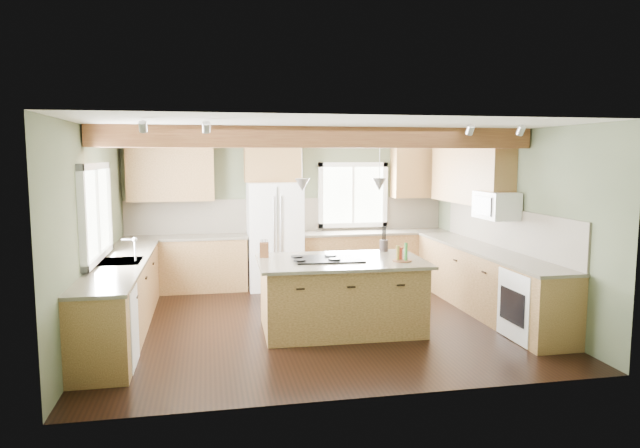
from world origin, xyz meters
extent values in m
plane|color=black|center=(0.00, 0.00, 0.00)|extent=(5.60, 5.60, 0.00)
plane|color=silver|center=(0.00, 0.00, 2.60)|extent=(5.60, 5.60, 0.00)
plane|color=#49523A|center=(0.00, 2.50, 1.30)|extent=(5.60, 0.00, 5.60)
plane|color=#49523A|center=(-2.80, 0.00, 1.30)|extent=(0.00, 5.00, 5.00)
plane|color=#49523A|center=(2.80, 0.00, 1.30)|extent=(0.00, 5.00, 5.00)
cube|color=#562A18|center=(0.00, -0.39, 2.47)|extent=(5.55, 0.26, 0.26)
cube|color=#562A18|center=(0.00, 2.40, 2.54)|extent=(5.55, 0.20, 0.10)
cube|color=brown|center=(0.00, 2.48, 1.21)|extent=(5.58, 0.03, 0.58)
cube|color=brown|center=(2.78, 0.05, 1.21)|extent=(0.03, 3.70, 0.58)
cube|color=brown|center=(-1.79, 2.20, 0.44)|extent=(2.02, 0.60, 0.88)
cube|color=#4B4337|center=(-1.79, 2.20, 0.90)|extent=(2.06, 0.64, 0.04)
cube|color=brown|center=(1.49, 2.20, 0.44)|extent=(2.62, 0.60, 0.88)
cube|color=#4B4337|center=(1.49, 2.20, 0.90)|extent=(2.66, 0.64, 0.04)
cube|color=brown|center=(-2.50, 0.05, 0.44)|extent=(0.60, 3.70, 0.88)
cube|color=#4B4337|center=(-2.50, 0.05, 0.90)|extent=(0.64, 3.74, 0.04)
cube|color=brown|center=(2.50, 0.05, 0.44)|extent=(0.60, 3.70, 0.88)
cube|color=#4B4337|center=(2.50, 0.05, 0.90)|extent=(0.64, 3.74, 0.04)
cube|color=brown|center=(-1.99, 2.33, 1.95)|extent=(1.40, 0.35, 0.90)
cube|color=brown|center=(-0.30, 2.33, 2.15)|extent=(0.96, 0.35, 0.70)
cube|color=brown|center=(2.62, 0.90, 1.95)|extent=(0.35, 2.20, 0.90)
cube|color=brown|center=(2.30, 2.33, 1.95)|extent=(0.90, 0.35, 0.90)
cube|color=white|center=(-2.78, 0.05, 1.55)|extent=(0.04, 1.60, 1.05)
cube|color=white|center=(1.15, 2.48, 1.55)|extent=(1.10, 0.04, 1.00)
cube|color=#262628|center=(-2.50, 0.05, 0.91)|extent=(0.50, 0.65, 0.03)
cylinder|color=#B2B2B7|center=(-2.32, 0.05, 1.05)|extent=(0.02, 0.02, 0.28)
cube|color=white|center=(-2.49, -1.25, 0.43)|extent=(0.60, 0.60, 0.84)
cube|color=white|center=(2.49, -1.25, 0.43)|extent=(0.60, 0.72, 0.84)
cube|color=white|center=(2.58, -0.05, 1.55)|extent=(0.40, 0.70, 0.38)
cone|color=#B2B2B7|center=(-0.24, -0.37, 1.88)|extent=(0.18, 0.18, 0.16)
cone|color=#B2B2B7|center=(0.75, -0.40, 1.88)|extent=(0.18, 0.18, 0.16)
cube|color=white|center=(-0.30, 2.12, 0.90)|extent=(0.90, 0.74, 1.80)
cube|color=brown|center=(0.26, -0.39, 0.44)|extent=(2.02, 1.27, 0.88)
cube|color=#4B4337|center=(0.26, -0.39, 0.90)|extent=(2.16, 1.41, 0.04)
cube|color=black|center=(0.09, -0.38, 0.93)|extent=(0.88, 0.60, 0.02)
cube|color=brown|center=(-0.69, -0.05, 1.02)|extent=(0.13, 0.10, 0.20)
cylinder|color=#3A342E|center=(1.00, 0.13, 1.00)|extent=(0.14, 0.14, 0.16)
camera|label=1|loc=(-1.40, -7.40, 2.23)|focal=32.00mm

